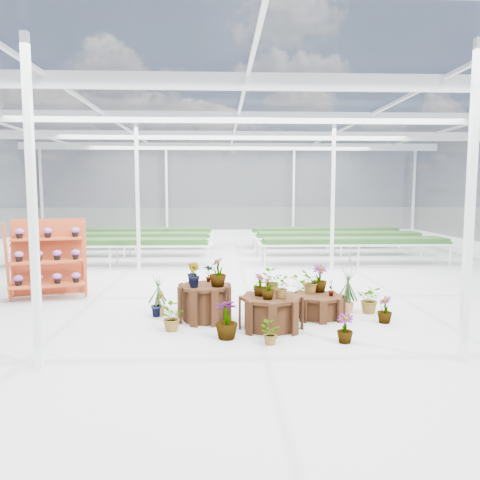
{
  "coord_description": "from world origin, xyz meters",
  "views": [
    {
      "loc": [
        -0.48,
        -10.38,
        2.45
      ],
      "look_at": [
        -0.02,
        0.55,
        1.3
      ],
      "focal_mm": 35.0,
      "sensor_mm": 36.0,
      "label": 1
    }
  ],
  "objects_px": {
    "plinth_mid": "(271,313)",
    "shelf_rack": "(48,259)",
    "plinth_tall": "(205,303)",
    "plinth_low": "(318,306)"
  },
  "relations": [
    {
      "from": "plinth_tall",
      "to": "plinth_mid",
      "type": "bearing_deg",
      "value": -26.57
    },
    {
      "from": "plinth_tall",
      "to": "plinth_low",
      "type": "bearing_deg",
      "value": 2.6
    },
    {
      "from": "plinth_mid",
      "to": "shelf_rack",
      "type": "xyz_separation_m",
      "value": [
        -4.84,
        2.64,
        0.61
      ]
    },
    {
      "from": "plinth_low",
      "to": "shelf_rack",
      "type": "distance_m",
      "value": 6.19
    },
    {
      "from": "plinth_mid",
      "to": "plinth_low",
      "type": "xyz_separation_m",
      "value": [
        1.0,
        0.7,
        -0.07
      ]
    },
    {
      "from": "plinth_tall",
      "to": "plinth_mid",
      "type": "xyz_separation_m",
      "value": [
        1.2,
        -0.6,
        -0.05
      ]
    },
    {
      "from": "plinth_low",
      "to": "plinth_mid",
      "type": "bearing_deg",
      "value": -145.01
    },
    {
      "from": "plinth_tall",
      "to": "plinth_low",
      "type": "xyz_separation_m",
      "value": [
        2.2,
        0.1,
        -0.12
      ]
    },
    {
      "from": "plinth_mid",
      "to": "plinth_tall",
      "type": "bearing_deg",
      "value": 153.43
    },
    {
      "from": "plinth_mid",
      "to": "plinth_low",
      "type": "height_order",
      "value": "plinth_mid"
    }
  ]
}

